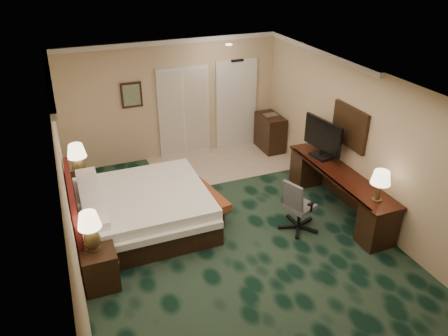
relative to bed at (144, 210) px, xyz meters
name	(u,v)px	position (x,y,z in m)	size (l,w,h in m)	color
floor	(237,245)	(1.30, -1.10, -0.35)	(5.00, 7.50, 0.00)	black
ceiling	(240,91)	(1.30, -1.10, 2.35)	(5.00, 7.50, 0.00)	white
wall_back	(172,100)	(1.30, 2.65, 1.00)	(5.00, 0.00, 2.70)	#D2AC8C
wall_left	(68,208)	(-1.20, -1.10, 1.00)	(0.00, 7.50, 2.70)	#D2AC8C
wall_right	(371,149)	(3.80, -1.10, 1.00)	(0.00, 7.50, 2.70)	#D2AC8C
crown_molding	(239,94)	(1.30, -1.10, 2.30)	(5.00, 7.50, 0.10)	silver
tile_patch	(223,163)	(2.20, 1.80, -0.34)	(3.20, 1.70, 0.01)	#BEB09D
headboard	(74,210)	(-1.14, -0.10, 0.35)	(0.12, 2.00, 1.40)	#4D140E
entry_door	(236,105)	(2.85, 2.62, 0.70)	(1.02, 0.06, 2.18)	silver
closet_doors	(184,112)	(1.55, 2.61, 0.70)	(1.20, 0.06, 2.10)	beige
wall_art	(131,95)	(0.40, 2.61, 1.25)	(0.45, 0.06, 0.55)	#44644E
wall_mirror	(350,127)	(3.76, -0.50, 1.20)	(0.05, 0.95, 0.75)	white
bed	(144,210)	(0.00, 0.00, 0.00)	(2.19, 2.03, 0.70)	white
nightstand_near	(100,267)	(-0.93, -1.20, -0.04)	(0.50, 0.57, 0.62)	black
nightstand_far	(82,190)	(-0.96, 1.25, -0.07)	(0.44, 0.50, 0.55)	black
lamp_near	(91,232)	(-0.97, -1.15, 0.58)	(0.33, 0.33, 0.62)	#2E2211
lamp_far	(78,161)	(-0.93, 1.30, 0.54)	(0.35, 0.35, 0.67)	#2E2211
bed_bench	(205,202)	(1.15, 0.08, -0.14)	(0.43, 1.23, 0.42)	maroon
desk	(338,192)	(3.49, -0.79, 0.05)	(0.59, 2.74, 0.79)	black
tv	(322,139)	(3.50, -0.09, 0.83)	(0.08, 0.99, 0.77)	black
desk_lamp	(380,186)	(3.48, -1.80, 0.72)	(0.32, 0.32, 0.55)	#2E2211
desk_chair	(300,204)	(2.51, -1.05, 0.15)	(0.58, 0.55, 1.00)	#545457
minibar	(270,133)	(3.53, 2.10, 0.09)	(0.46, 0.82, 0.87)	black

